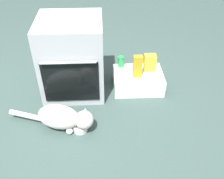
{
  "coord_description": "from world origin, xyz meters",
  "views": [
    {
      "loc": [
        0.3,
        -1.8,
        1.72
      ],
      "look_at": [
        0.39,
        0.07,
        0.25
      ],
      "focal_mm": 40.95,
      "sensor_mm": 36.0,
      "label": 1
    }
  ],
  "objects_px": {
    "juice_carton": "(138,66)",
    "pantry_cabinet": "(138,80)",
    "food_bowl": "(80,128)",
    "snack_bag": "(150,63)",
    "oven": "(72,57)",
    "cat": "(63,117)",
    "soda_can": "(121,61)"
  },
  "relations": [
    {
      "from": "pantry_cabinet",
      "to": "soda_can",
      "type": "bearing_deg",
      "value": 139.14
    },
    {
      "from": "oven",
      "to": "pantry_cabinet",
      "type": "relative_size",
      "value": 1.5
    },
    {
      "from": "oven",
      "to": "cat",
      "type": "relative_size",
      "value": 0.99
    },
    {
      "from": "pantry_cabinet",
      "to": "snack_bag",
      "type": "height_order",
      "value": "snack_bag"
    },
    {
      "from": "pantry_cabinet",
      "to": "soda_can",
      "type": "height_order",
      "value": "soda_can"
    },
    {
      "from": "cat",
      "to": "oven",
      "type": "bearing_deg",
      "value": 99.57
    },
    {
      "from": "snack_bag",
      "to": "juice_carton",
      "type": "bearing_deg",
      "value": -142.32
    },
    {
      "from": "juice_carton",
      "to": "pantry_cabinet",
      "type": "bearing_deg",
      "value": 64.95
    },
    {
      "from": "juice_carton",
      "to": "cat",
      "type": "bearing_deg",
      "value": -143.82
    },
    {
      "from": "pantry_cabinet",
      "to": "cat",
      "type": "height_order",
      "value": "cat"
    },
    {
      "from": "cat",
      "to": "soda_can",
      "type": "relative_size",
      "value": 6.62
    },
    {
      "from": "food_bowl",
      "to": "snack_bag",
      "type": "relative_size",
      "value": 0.72
    },
    {
      "from": "pantry_cabinet",
      "to": "snack_bag",
      "type": "distance_m",
      "value": 0.23
    },
    {
      "from": "oven",
      "to": "food_bowl",
      "type": "relative_size",
      "value": 6.11
    },
    {
      "from": "cat",
      "to": "juice_carton",
      "type": "distance_m",
      "value": 0.91
    },
    {
      "from": "oven",
      "to": "snack_bag",
      "type": "relative_size",
      "value": 4.37
    },
    {
      "from": "cat",
      "to": "soda_can",
      "type": "distance_m",
      "value": 0.93
    },
    {
      "from": "pantry_cabinet",
      "to": "soda_can",
      "type": "xyz_separation_m",
      "value": [
        -0.18,
        0.15,
        0.15
      ]
    },
    {
      "from": "oven",
      "to": "juice_carton",
      "type": "distance_m",
      "value": 0.67
    },
    {
      "from": "soda_can",
      "to": "juice_carton",
      "type": "bearing_deg",
      "value": -52.27
    },
    {
      "from": "oven",
      "to": "pantry_cabinet",
      "type": "distance_m",
      "value": 0.75
    },
    {
      "from": "pantry_cabinet",
      "to": "snack_bag",
      "type": "bearing_deg",
      "value": 28.07
    },
    {
      "from": "food_bowl",
      "to": "snack_bag",
      "type": "height_order",
      "value": "snack_bag"
    },
    {
      "from": "oven",
      "to": "juice_carton",
      "type": "height_order",
      "value": "oven"
    },
    {
      "from": "food_bowl",
      "to": "snack_bag",
      "type": "xyz_separation_m",
      "value": [
        0.72,
        0.69,
        0.24
      ]
    },
    {
      "from": "soda_can",
      "to": "snack_bag",
      "type": "bearing_deg",
      "value": -15.82
    },
    {
      "from": "oven",
      "to": "food_bowl",
      "type": "distance_m",
      "value": 0.73
    },
    {
      "from": "pantry_cabinet",
      "to": "cat",
      "type": "distance_m",
      "value": 0.95
    },
    {
      "from": "cat",
      "to": "juice_carton",
      "type": "bearing_deg",
      "value": 52.22
    },
    {
      "from": "oven",
      "to": "food_bowl",
      "type": "xyz_separation_m",
      "value": [
        0.08,
        -0.63,
        -0.36
      ]
    },
    {
      "from": "oven",
      "to": "cat",
      "type": "bearing_deg",
      "value": -96.46
    },
    {
      "from": "food_bowl",
      "to": "cat",
      "type": "xyz_separation_m",
      "value": [
        -0.15,
        0.04,
        0.1
      ]
    }
  ]
}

